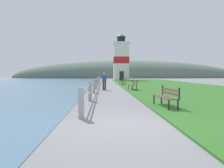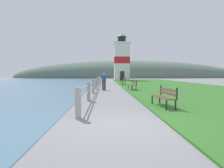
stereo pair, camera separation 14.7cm
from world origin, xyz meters
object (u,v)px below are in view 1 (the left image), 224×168
(lighthouse, at_px, (121,60))
(person_strolling, at_px, (104,81))
(park_bench_near, at_px, (167,96))
(park_bench_midway, at_px, (133,84))
(park_bench_far, at_px, (123,81))

(lighthouse, bearing_deg, person_strolling, -97.61)
(park_bench_near, height_order, person_strolling, person_strolling)
(park_bench_midway, bearing_deg, park_bench_far, -92.21)
(park_bench_near, relative_size, park_bench_far, 1.13)
(park_bench_midway, relative_size, person_strolling, 1.22)
(park_bench_near, relative_size, lighthouse, 0.20)
(park_bench_midway, distance_m, person_strolling, 2.61)
(lighthouse, bearing_deg, park_bench_midway, -92.28)
(park_bench_near, bearing_deg, person_strolling, -79.74)
(park_bench_near, bearing_deg, park_bench_midway, -93.99)
(park_bench_far, bearing_deg, person_strolling, 69.62)
(park_bench_far, distance_m, lighthouse, 19.10)
(park_bench_far, bearing_deg, lighthouse, -98.72)
(park_bench_midway, xyz_separation_m, park_bench_far, (-0.11, 9.18, -0.00))
(park_bench_near, height_order, lighthouse, lighthouse)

